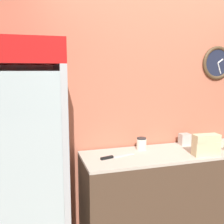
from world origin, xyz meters
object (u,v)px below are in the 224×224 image
object	(u,v)px
beverage_cooler	(22,151)
sandwich_stack_bottom	(206,152)
napkin_dispenser	(185,139)
sandwich_flat_right	(210,143)
sandwich_stack_top	(206,138)
sandwich_stack_middle	(206,145)
chefs_knife	(113,157)
condiment_jar	(141,144)

from	to	relation	value
beverage_cooler	sandwich_stack_bottom	distance (m)	1.65
sandwich_stack_bottom	napkin_dispenser	world-z (taller)	napkin_dispenser
beverage_cooler	sandwich_flat_right	world-z (taller)	beverage_cooler
beverage_cooler	sandwich_stack_bottom	bearing A→B (deg)	-6.41
sandwich_stack_top	sandwich_flat_right	world-z (taller)	sandwich_stack_top
beverage_cooler	sandwich_stack_middle	size ratio (longest dim) A/B	7.54
sandwich_stack_bottom	sandwich_stack_middle	bearing A→B (deg)	0.00
sandwich_stack_bottom	sandwich_stack_top	bearing A→B (deg)	0.00
sandwich_stack_top	sandwich_stack_middle	bearing A→B (deg)	0.00
sandwich_stack_top	sandwich_flat_right	size ratio (longest dim) A/B	0.98
beverage_cooler	sandwich_stack_bottom	xyz separation A→B (m)	(1.63, -0.18, -0.11)
beverage_cooler	napkin_dispenser	xyz separation A→B (m)	(1.64, 0.19, -0.08)
sandwich_flat_right	chefs_knife	distance (m)	1.09
beverage_cooler	napkin_dispenser	bearing A→B (deg)	6.70
napkin_dispenser	sandwich_stack_middle	bearing A→B (deg)	-91.49
sandwich_stack_top	chefs_knife	xyz separation A→B (m)	(-0.85, 0.19, -0.16)
sandwich_flat_right	chefs_knife	xyz separation A→B (m)	(-1.09, -0.07, -0.02)
sandwich_stack_bottom	sandwich_stack_middle	xyz separation A→B (m)	(0.00, 0.00, 0.07)
sandwich_stack_middle	condiment_jar	bearing A→B (deg)	145.62
beverage_cooler	sandwich_stack_bottom	size ratio (longest dim) A/B	7.54
sandwich_flat_right	sandwich_stack_middle	bearing A→B (deg)	-132.83
condiment_jar	napkin_dispenser	world-z (taller)	condiment_jar
sandwich_flat_right	condiment_jar	world-z (taller)	condiment_jar
beverage_cooler	condiment_jar	bearing A→B (deg)	8.15
sandwich_stack_bottom	condiment_jar	world-z (taller)	condiment_jar
sandwich_stack_middle	sandwich_stack_bottom	bearing A→B (deg)	0.00
chefs_knife	condiment_jar	size ratio (longest dim) A/B	2.84
sandwich_stack_bottom	condiment_jar	bearing A→B (deg)	145.62
sandwich_stack_bottom	sandwich_stack_top	distance (m)	0.13
sandwich_stack_middle	chefs_knife	size ratio (longest dim) A/B	0.73
sandwich_flat_right	condiment_jar	distance (m)	0.74
chefs_knife	beverage_cooler	bearing A→B (deg)	-179.78
beverage_cooler	chefs_knife	distance (m)	0.79
beverage_cooler	sandwich_stack_middle	distance (m)	1.64
beverage_cooler	sandwich_stack_top	world-z (taller)	beverage_cooler
beverage_cooler	sandwich_flat_right	size ratio (longest dim) A/B	7.50
sandwich_stack_bottom	sandwich_flat_right	size ratio (longest dim) A/B	1.00
napkin_dispenser	chefs_knife	bearing A→B (deg)	-167.58
condiment_jar	napkin_dispenser	size ratio (longest dim) A/B	1.03
sandwich_stack_middle	sandwich_flat_right	size ratio (longest dim) A/B	1.00
sandwich_stack_top	condiment_jar	distance (m)	0.62
sandwich_stack_middle	condiment_jar	size ratio (longest dim) A/B	2.06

